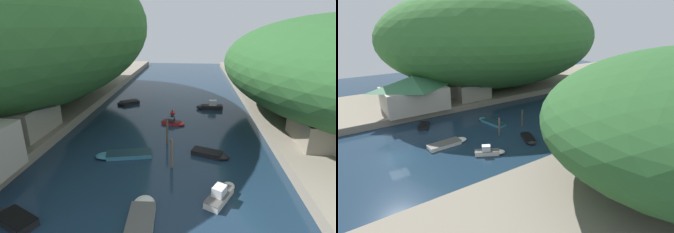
# 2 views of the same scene
# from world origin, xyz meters

# --- Properties ---
(water_surface) EXTENTS (130.00, 130.00, 0.00)m
(water_surface) POSITION_xyz_m (0.00, 30.00, 0.00)
(water_surface) COLOR #192D42
(water_surface) RESTS_ON ground
(left_bank) EXTENTS (22.00, 120.00, 1.26)m
(left_bank) POSITION_xyz_m (-24.15, 30.00, 0.63)
(left_bank) COLOR gray
(left_bank) RESTS_ON ground
(right_bank) EXTENTS (22.00, 120.00, 1.26)m
(right_bank) POSITION_xyz_m (24.15, 30.00, 0.63)
(right_bank) COLOR gray
(right_bank) RESTS_ON ground
(hillside_left) EXTENTS (42.53, 59.54, 25.04)m
(hillside_left) POSITION_xyz_m (-25.25, 32.91, 13.78)
(hillside_left) COLOR #387033
(hillside_left) RESTS_ON left_bank
(boathouse_shed) EXTENTS (6.59, 8.07, 4.76)m
(boathouse_shed) POSITION_xyz_m (-17.15, 20.70, 3.72)
(boathouse_shed) COLOR gray
(boathouse_shed) RESTS_ON left_bank
(right_bank_cottage) EXTENTS (4.64, 7.27, 4.20)m
(right_bank_cottage) POSITION_xyz_m (17.68, 21.10, 3.43)
(right_bank_cottage) COLOR gray
(right_bank_cottage) RESTS_ON right_bank
(boat_far_right_bank) EXTENTS (3.70, 2.25, 0.88)m
(boat_far_right_bank) POSITION_xyz_m (0.96, 28.62, 0.28)
(boat_far_right_bank) COLOR red
(boat_far_right_bank) RESTS_ON water_surface
(boat_moored_right) EXTENTS (6.47, 3.09, 0.52)m
(boat_moored_right) POSITION_xyz_m (-3.97, 17.85, 0.25)
(boat_moored_right) COLOR teal
(boat_moored_right) RESTS_ON water_surface
(boat_far_upstream) EXTENTS (2.26, 6.42, 0.59)m
(boat_far_upstream) POSITION_xyz_m (0.14, 7.74, 0.29)
(boat_far_upstream) COLOR silver
(boat_far_upstream) RESTS_ON water_surface
(boat_white_cruiser) EXTENTS (4.53, 2.91, 0.53)m
(boat_white_cruiser) POSITION_xyz_m (6.00, 18.98, 0.26)
(boat_white_cruiser) COLOR black
(boat_white_cruiser) RESTS_ON water_surface
(boat_cabin_cruiser) EXTENTS (4.15, 3.10, 0.67)m
(boat_cabin_cruiser) POSITION_xyz_m (-9.40, 6.94, 0.33)
(boat_cabin_cruiser) COLOR black
(boat_cabin_cruiser) RESTS_ON water_surface
(boat_small_dinghy) EXTENTS (4.61, 1.49, 1.60)m
(boat_small_dinghy) POSITION_xyz_m (6.62, 36.66, 0.49)
(boat_small_dinghy) COLOR black
(boat_small_dinghy) RESTS_ON water_surface
(boat_mid_channel) EXTENTS (4.40, 3.95, 0.59)m
(boat_mid_channel) POSITION_xyz_m (-8.46, 38.14, 0.29)
(boat_mid_channel) COLOR black
(boat_mid_channel) RESTS_ON water_surface
(boat_red_skiff) EXTENTS (3.20, 4.42, 1.43)m
(boat_red_skiff) POSITION_xyz_m (6.37, 11.39, 0.44)
(boat_red_skiff) COLOR silver
(boat_red_skiff) RESTS_ON water_surface
(mooring_post_middle) EXTENTS (0.28, 0.28, 3.23)m
(mooring_post_middle) POSITION_xyz_m (1.72, 16.07, 1.62)
(mooring_post_middle) COLOR brown
(mooring_post_middle) RESTS_ON water_surface
(mooring_post_fourth) EXTENTS (0.25, 0.25, 3.19)m
(mooring_post_fourth) POSITION_xyz_m (0.69, 21.68, 1.60)
(mooring_post_fourth) COLOR brown
(mooring_post_fourth) RESTS_ON water_surface
(channel_buoy_near) EXTENTS (0.72, 0.72, 1.07)m
(channel_buoy_near) POSITION_xyz_m (0.47, 32.54, 0.42)
(channel_buoy_near) COLOR red
(channel_buoy_near) RESTS_ON water_surface
(person_on_quay) EXTENTS (0.32, 0.43, 1.69)m
(person_on_quay) POSITION_xyz_m (-15.09, 19.64, 2.24)
(person_on_quay) COLOR #282D3D
(person_on_quay) RESTS_ON left_bank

